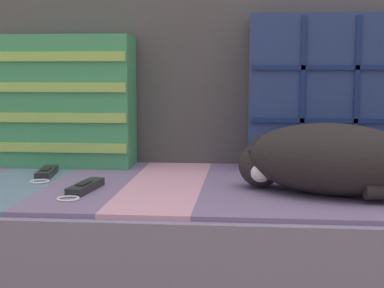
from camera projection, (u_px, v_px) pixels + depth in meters
couch at (240, 258)px, 1.48m from camera, size 1.75×0.81×0.39m
sofa_backrest at (244, 69)px, 1.76m from camera, size 1.71×0.14×0.56m
throw_pillow_quilted at (326, 93)px, 1.60m from camera, size 0.42×0.14×0.42m
throw_pillow_striped at (65, 101)px, 1.67m from camera, size 0.39×0.14×0.37m
sleeping_cat at (324, 160)px, 1.30m from camera, size 0.44×0.32×0.16m
game_remote_near at (84, 188)px, 1.33m from camera, size 0.06×0.20×0.02m
game_remote_far at (46, 173)px, 1.52m from camera, size 0.07×0.19×0.02m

